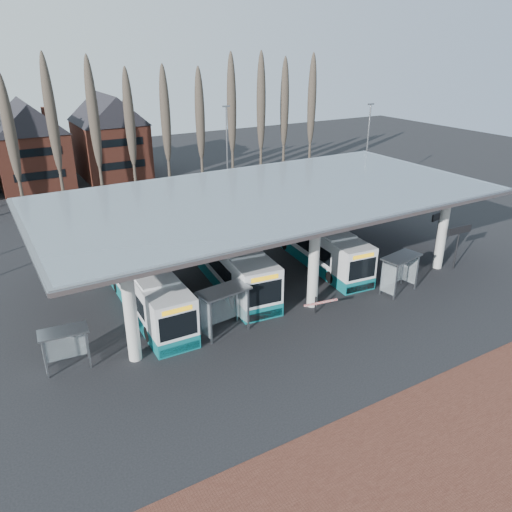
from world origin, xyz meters
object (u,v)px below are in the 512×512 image
bus_1 (228,260)px  shelter_2 (399,265)px  shelter_0 (64,340)px  shelter_1 (223,300)px  bus_0 (146,288)px  bus_2 (318,244)px

bus_1 → shelter_2: (9.37, -7.39, 0.34)m
shelter_0 → shelter_2: 21.82m
shelter_1 → shelter_2: (12.86, -1.40, -0.12)m
bus_1 → shelter_1: bus_1 is taller
shelter_1 → shelter_0: bearing=166.9°
bus_0 → bus_2: (14.18, 0.53, -0.02)m
shelter_0 → bus_2: bearing=18.0°
bus_1 → shelter_1: (-3.49, -5.99, 0.47)m
bus_2 → bus_0: bearing=-172.0°
shelter_2 → bus_0: bearing=148.6°
bus_0 → shelter_2: (15.90, -6.37, 0.42)m
shelter_0 → bus_1: bearing=27.4°
shelter_2 → bus_1: bearing=132.1°
shelter_0 → shelter_2: bearing=-1.0°
bus_0 → shelter_0: 7.02m
bus_1 → bus_2: size_ratio=1.06×
shelter_1 → shelter_2: shelter_1 is taller
bus_2 → shelter_1: bearing=-147.8°
bus_0 → shelter_1: bus_0 is taller
bus_0 → bus_1: size_ratio=0.94×
bus_2 → bus_1: bearing=-177.8°
bus_1 → shelter_2: size_ratio=4.05×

